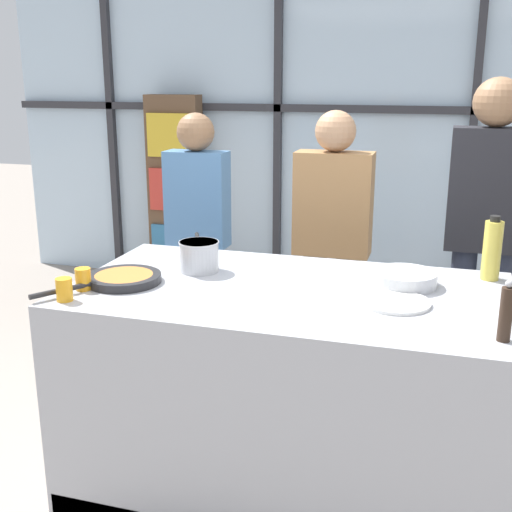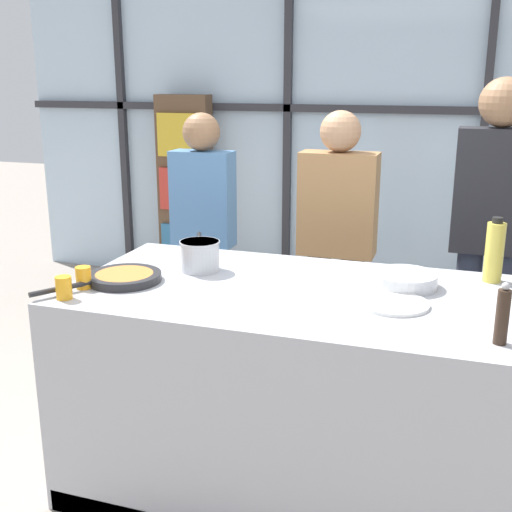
{
  "view_description": "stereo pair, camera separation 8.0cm",
  "coord_description": "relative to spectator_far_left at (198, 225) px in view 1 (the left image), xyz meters",
  "views": [
    {
      "loc": [
        0.6,
        -2.48,
        1.8
      ],
      "look_at": [
        -0.17,
        0.1,
        1.04
      ],
      "focal_mm": 45.0,
      "sensor_mm": 36.0,
      "label": 1
    },
    {
      "loc": [
        0.67,
        -2.46,
        1.8
      ],
      "look_at": [
        -0.17,
        0.1,
        1.04
      ],
      "focal_mm": 45.0,
      "sensor_mm": 36.0,
      "label": 2
    }
  ],
  "objects": [
    {
      "name": "ground_plane",
      "position": [
        0.82,
        -1.05,
        -0.92
      ],
      "size": [
        18.0,
        18.0,
        0.0
      ],
      "primitive_type": "plane",
      "color": "gray"
    },
    {
      "name": "back_window_wall",
      "position": [
        0.82,
        1.73,
        0.48
      ],
      "size": [
        6.4,
        0.1,
        2.8
      ],
      "color": "silver",
      "rests_on": "ground_plane"
    },
    {
      "name": "bookshelf",
      "position": [
        -0.82,
        1.55,
        -0.1
      ],
      "size": [
        0.47,
        0.19,
        1.64
      ],
      "color": "brown",
      "rests_on": "ground_plane"
    },
    {
      "name": "demo_island",
      "position": [
        0.82,
        -1.05,
        -0.45
      ],
      "size": [
        1.83,
        1.0,
        0.94
      ],
      "color": "#A8AAB2",
      "rests_on": "ground_plane"
    },
    {
      "name": "spectator_far_left",
      "position": [
        0.0,
        0.0,
        0.0
      ],
      "size": [
        0.37,
        0.22,
        1.59
      ],
      "rotation": [
        0.0,
        0.0,
        3.14
      ],
      "color": "#47382D",
      "rests_on": "ground_plane"
    },
    {
      "name": "spectator_center_left",
      "position": [
        0.82,
        -0.0,
        -0.01
      ],
      "size": [
        0.43,
        0.23,
        1.62
      ],
      "rotation": [
        0.0,
        0.0,
        3.14
      ],
      "color": "black",
      "rests_on": "ground_plane"
    },
    {
      "name": "spectator_center_right",
      "position": [
        1.64,
        0.0,
        0.12
      ],
      "size": [
        0.42,
        0.25,
        1.79
      ],
      "rotation": [
        0.0,
        0.0,
        3.14
      ],
      "color": "#232838",
      "rests_on": "ground_plane"
    },
    {
      "name": "frying_pan",
      "position": [
        0.12,
        -1.18,
        0.03
      ],
      "size": [
        0.4,
        0.51,
        0.04
      ],
      "color": "#232326",
      "rests_on": "demo_island"
    },
    {
      "name": "saucepan",
      "position": [
        0.37,
        -0.92,
        0.09
      ],
      "size": [
        0.2,
        0.32,
        0.14
      ],
      "color": "silver",
      "rests_on": "demo_island"
    },
    {
      "name": "white_plate",
      "position": [
        1.27,
        -1.12,
        0.02
      ],
      "size": [
        0.28,
        0.28,
        0.01
      ],
      "primitive_type": "cylinder",
      "color": "white",
      "rests_on": "demo_island"
    },
    {
      "name": "mixing_bowl",
      "position": [
        1.28,
        -0.87,
        0.05
      ],
      "size": [
        0.27,
        0.27,
        0.06
      ],
      "color": "silver",
      "rests_on": "demo_island"
    },
    {
      "name": "oil_bottle",
      "position": [
        1.64,
        -0.68,
        0.15
      ],
      "size": [
        0.08,
        0.08,
        0.28
      ],
      "color": "#E0CC4C",
      "rests_on": "demo_island"
    },
    {
      "name": "pepper_grinder",
      "position": [
        1.65,
        -1.38,
        0.11
      ],
      "size": [
        0.04,
        0.04,
        0.21
      ],
      "color": "#332319",
      "rests_on": "demo_island"
    },
    {
      "name": "juice_glass_near",
      "position": [
        0.01,
        -1.45,
        0.06
      ],
      "size": [
        0.06,
        0.06,
        0.09
      ],
      "primitive_type": "cylinder",
      "color": "orange",
      "rests_on": "demo_island"
    },
    {
      "name": "juice_glass_far",
      "position": [
        0.01,
        -1.31,
        0.06
      ],
      "size": [
        0.06,
        0.06,
        0.09
      ],
      "primitive_type": "cylinder",
      "color": "orange",
      "rests_on": "demo_island"
    }
  ]
}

